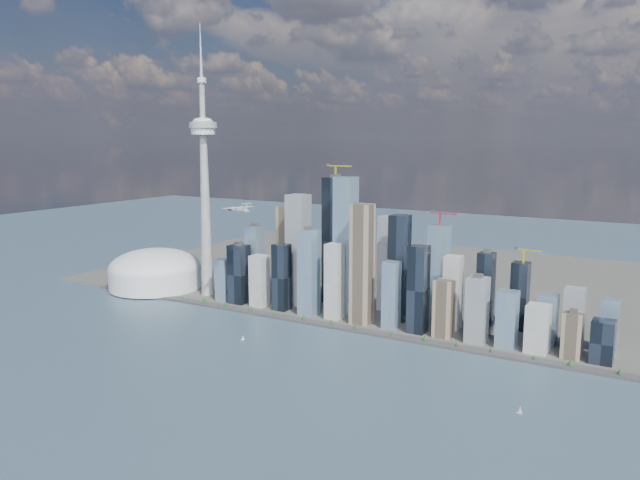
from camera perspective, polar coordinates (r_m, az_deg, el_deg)
The scene contains 10 objects.
ground at distance 931.11m, azimuth -8.48°, elevation -11.51°, with size 4000.00×4000.00×0.00m, color #385562.
seawall at distance 1124.90m, azimuth -0.42°, elevation -7.60°, with size 1100.00×22.00×4.00m, color #383838.
land at distance 1516.65m, azimuth 8.32°, elevation -3.26°, with size 1400.00×900.00×3.00m, color #4C4C47.
shoreline_trees at distance 1122.94m, azimuth -0.42°, elevation -7.27°, with size 960.53×7.20×8.80m.
skyscraper_cluster at distance 1150.31m, azimuth 4.35°, elevation -2.91°, with size 736.00×142.00×276.49m.
needle_tower at distance 1304.45m, azimuth -10.50°, elevation 5.06°, with size 56.00×56.00×550.50m.
dome_stadium at distance 1419.62m, azimuth -14.82°, elevation -2.77°, with size 200.00×200.00×86.00m.
airplane at distance 1147.61m, azimuth -7.44°, elevation 2.82°, with size 67.72×60.64×17.09m.
sailboat_west at distance 1046.93m, azimuth -7.08°, elevation -8.92°, with size 6.89×3.29×9.56m.
sailboat_east at distance 817.44m, azimuth 17.80°, elevation -14.66°, with size 7.84×3.55×10.85m.
Camera 1 is at (550.63, -674.46, 329.98)m, focal length 35.00 mm.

